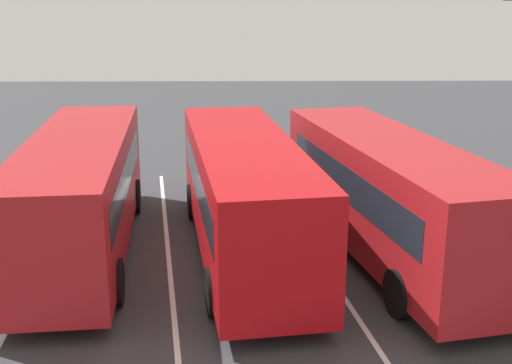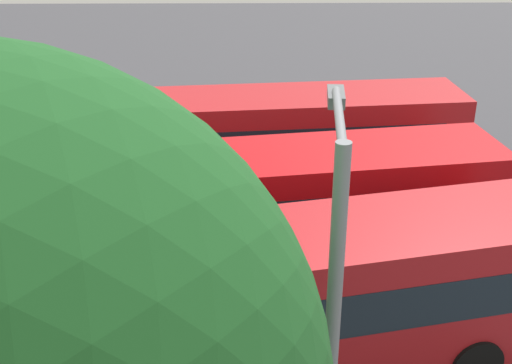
{
  "view_description": "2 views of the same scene",
  "coord_description": "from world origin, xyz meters",
  "px_view_note": "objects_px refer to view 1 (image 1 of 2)",
  "views": [
    {
      "loc": [
        -16.73,
        -0.22,
        6.65
      ],
      "look_at": [
        0.85,
        -0.48,
        1.58
      ],
      "focal_mm": 45.89,
      "sensor_mm": 36.0,
      "label": 1
    },
    {
      "loc": [
        -1.63,
        -14.25,
        9.05
      ],
      "look_at": [
        -1.43,
        1.44,
        1.62
      ],
      "focal_mm": 47.0,
      "sensor_mm": 36.0,
      "label": 2
    }
  ],
  "objects_px": {
    "bus_center_left": "(244,192)",
    "bus_center_right": "(80,190)",
    "bus_far_left": "(388,193)",
    "pedestrian": "(321,145)"
  },
  "relations": [
    {
      "from": "bus_center_left",
      "to": "bus_center_right",
      "type": "xyz_separation_m",
      "value": [
        0.27,
        4.28,
        0.0
      ]
    },
    {
      "from": "bus_center_left",
      "to": "bus_center_right",
      "type": "relative_size",
      "value": 1.01
    },
    {
      "from": "bus_far_left",
      "to": "pedestrian",
      "type": "height_order",
      "value": "bus_far_left"
    },
    {
      "from": "bus_far_left",
      "to": "pedestrian",
      "type": "relative_size",
      "value": 6.32
    },
    {
      "from": "bus_center_left",
      "to": "pedestrian",
      "type": "relative_size",
      "value": 6.3
    },
    {
      "from": "bus_center_left",
      "to": "pedestrian",
      "type": "height_order",
      "value": "bus_center_left"
    },
    {
      "from": "bus_far_left",
      "to": "bus_center_left",
      "type": "height_order",
      "value": "same"
    },
    {
      "from": "bus_center_left",
      "to": "pedestrian",
      "type": "distance_m",
      "value": 9.26
    },
    {
      "from": "bus_far_left",
      "to": "bus_center_left",
      "type": "relative_size",
      "value": 1.0
    },
    {
      "from": "bus_far_left",
      "to": "bus_center_left",
      "type": "distance_m",
      "value": 3.72
    }
  ]
}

